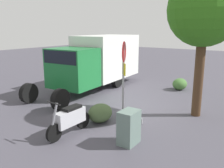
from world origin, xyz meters
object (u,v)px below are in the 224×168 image
object	(u,v)px
utility_cabinet	(129,127)
bike_rack_hoop	(136,127)
stop_sign	(124,67)
box_truck_near	(97,59)
motorcycle	(70,119)
street_tree	(204,11)

from	to	relation	value
utility_cabinet	bike_rack_hoop	distance (m)	1.32
stop_sign	utility_cabinet	bearing A→B (deg)	36.01
bike_rack_hoop	utility_cabinet	bearing A→B (deg)	19.20
box_truck_near	utility_cabinet	bearing A→B (deg)	42.03
box_truck_near	motorcycle	distance (m)	6.36
street_tree	utility_cabinet	bearing A→B (deg)	-14.78
bike_rack_hoop	motorcycle	bearing A→B (deg)	-41.28
motorcycle	stop_sign	xyz separation A→B (m)	(-2.43, 0.45, 1.35)
utility_cabinet	box_truck_near	bearing A→B (deg)	-134.56
motorcycle	bike_rack_hoop	xyz separation A→B (m)	(-1.65, 1.45, -0.52)
box_truck_near	motorcycle	bearing A→B (deg)	26.71
box_truck_near	stop_sign	bearing A→B (deg)	46.83
motorcycle	street_tree	xyz separation A→B (m)	(-3.99, 2.77, 3.35)
street_tree	bike_rack_hoop	xyz separation A→B (m)	(2.34, -1.32, -3.87)
utility_cabinet	bike_rack_hoop	xyz separation A→B (m)	(-1.15, -0.40, -0.50)
box_truck_near	bike_rack_hoop	xyz separation A→B (m)	(3.77, 4.60, -1.60)
stop_sign	street_tree	bearing A→B (deg)	123.90
utility_cabinet	bike_rack_hoop	world-z (taller)	utility_cabinet
stop_sign	utility_cabinet	size ratio (longest dim) A/B	2.81
bike_rack_hoop	street_tree	bearing A→B (deg)	150.50
box_truck_near	stop_sign	xyz separation A→B (m)	(2.99, 3.59, 0.28)
box_truck_near	street_tree	xyz separation A→B (m)	(1.43, 5.92, 2.27)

